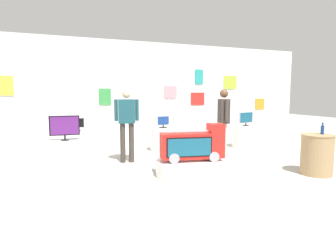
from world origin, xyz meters
The scene contains 16 objects.
ground_plane centered at (0.00, 0.00, 0.00)m, with size 30.00×30.00×0.00m, color #B2ADA3.
back_wall_display centered at (0.00, 4.46, 1.63)m, with size 12.74×0.13×3.25m.
main_display_pedestal centered at (-0.01, 0.37, 0.15)m, with size 1.41×1.41×0.29m, color white.
novelty_firetruck_tv centered at (0.02, 0.35, 0.59)m, with size 1.27×0.60×0.72m.
display_pedestal_left_rear centered at (0.32, 2.85, 0.32)m, with size 0.71×0.71×0.65m, color white.
tv_on_left_rear centered at (0.32, 2.84, 0.81)m, with size 0.37×0.23×0.33m.
display_pedestal_center_rear centered at (-1.98, 2.99, 0.32)m, with size 0.83×0.83×0.65m, color white.
tv_on_center_rear centered at (-1.98, 2.98, 0.83)m, with size 0.40×0.23×0.34m.
display_pedestal_right_rear centered at (-2.30, 1.53, 0.32)m, with size 0.82×0.82×0.65m, color white.
tv_on_right_rear centered at (-2.30, 1.53, 0.94)m, with size 0.58×0.17×0.51m.
display_pedestal_far_right centered at (2.79, 2.43, 0.32)m, with size 0.77×0.77×0.65m, color white.
tv_on_far_right centered at (2.79, 2.42, 0.88)m, with size 0.54×0.17×0.41m.
side_table_round centered at (2.31, -0.49, 0.41)m, with size 0.62×0.62×0.80m.
bottle_on_side_table centered at (2.41, -0.50, 0.89)m, with size 0.06×0.06×0.23m.
shopper_browsing_near_truck centered at (-0.93, 1.89, 1.00)m, with size 0.55×0.27×1.70m.
shopper_browsing_rear centered at (1.29, 1.30, 1.00)m, with size 0.29×0.54×1.70m.
Camera 1 is at (-2.46, -4.58, 1.59)m, focal length 30.65 mm.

